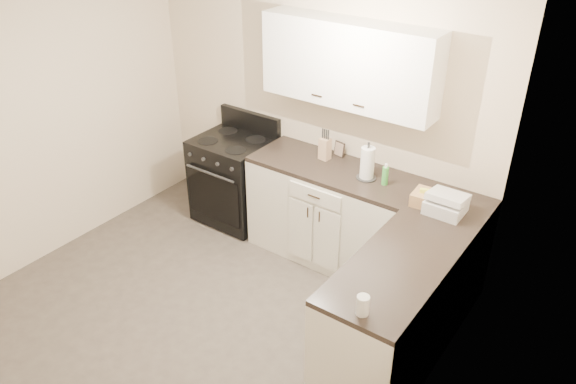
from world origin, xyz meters
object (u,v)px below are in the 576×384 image
Objects in this scene: knife_block at (325,149)px; countertop_grill at (446,206)px; paper_towel at (367,163)px; stove at (234,180)px; wicker_basket at (433,200)px.

knife_block reaches higher than countertop_grill.
paper_towel reaches higher than knife_block.
wicker_basket is (2.13, -0.08, 0.53)m from stove.
knife_block is at bearing 7.05° from stove.
stove is at bearing 176.97° from countertop_grill.
wicker_basket is at bearing -2.22° from stove.
wicker_basket is 1.11× the size of countertop_grill.
knife_block reaches higher than wicker_basket.
stove is at bearing -179.18° from paper_towel.
knife_block is 0.65× the size of wicker_basket.
stove is 1.61m from paper_towel.
paper_towel is (0.48, -0.10, 0.04)m from knife_block.
stove is at bearing 177.78° from wicker_basket.
countertop_grill is (0.11, -0.03, -0.00)m from wicker_basket.
countertop_grill is at bearing -12.99° from wicker_basket.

